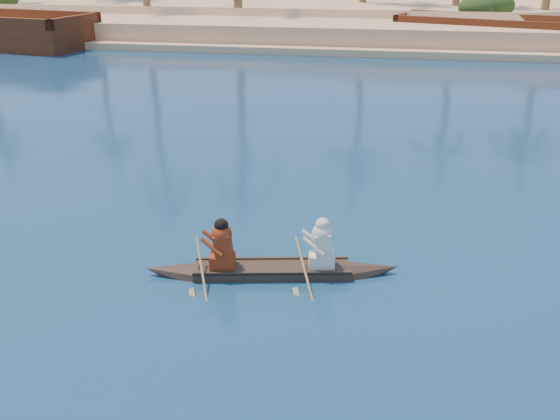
# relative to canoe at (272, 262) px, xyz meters

# --- Properties ---
(ground) EXTENTS (160.00, 160.00, 0.00)m
(ground) POSITION_rel_canoe_xyz_m (1.91, 1.18, -0.23)
(ground) COLOR navy
(ground) RESTS_ON ground
(sandy_embankment) EXTENTS (150.00, 51.00, 1.50)m
(sandy_embankment) POSITION_rel_canoe_xyz_m (1.91, 48.07, 0.29)
(sandy_embankment) COLOR #DCAE7C
(sandy_embankment) RESTS_ON ground
(shrub_cluster) EXTENTS (100.00, 6.00, 2.40)m
(shrub_cluster) POSITION_rel_canoe_xyz_m (1.91, 32.68, 0.97)
(shrub_cluster) COLOR #1E3613
(shrub_cluster) RESTS_ON ground
(canoe) EXTENTS (4.43, 1.41, 1.21)m
(canoe) POSITION_rel_canoe_xyz_m (0.00, 0.00, 0.00)
(canoe) COLOR #37271E
(canoe) RESTS_ON ground
(barge_mid) EXTENTS (12.34, 7.10, 1.95)m
(barge_mid) POSITION_rel_canoe_xyz_m (7.84, 28.02, 0.45)
(barge_mid) COLOR #5F2A14
(barge_mid) RESTS_ON ground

